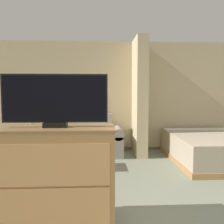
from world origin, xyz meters
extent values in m
cube|color=#CCB78E|center=(0.00, 3.92, 1.30)|extent=(6.61, 0.12, 2.60)
cube|color=#70644E|center=(0.00, 3.84, 0.03)|extent=(6.61, 0.02, 0.06)
cube|color=brown|center=(-1.26, 3.84, 1.39)|extent=(0.47, 0.02, 0.45)
cube|color=#9E845B|center=(-1.26, 3.82, 1.39)|extent=(0.40, 0.01, 0.38)
cube|color=#CCB78E|center=(0.06, 3.42, 1.30)|extent=(0.24, 0.87, 2.60)
cube|color=gray|center=(-1.26, 3.40, 0.23)|extent=(1.41, 0.84, 0.46)
cube|color=gray|center=(-1.26, 3.72, 0.68)|extent=(1.41, 0.20, 0.44)
cube|color=gray|center=(-2.07, 3.40, 0.23)|extent=(0.22, 0.84, 0.46)
cylinder|color=gray|center=(-2.07, 3.40, 0.51)|extent=(0.25, 0.84, 0.25)
cube|color=gray|center=(-0.44, 3.40, 0.23)|extent=(0.22, 0.84, 0.46)
cylinder|color=gray|center=(-0.44, 3.40, 0.51)|extent=(0.25, 0.84, 0.25)
cube|color=#A49F94|center=(-1.61, 3.35, 0.51)|extent=(0.68, 0.60, 0.10)
cube|color=#A49F94|center=(-0.91, 3.35, 0.51)|extent=(0.68, 0.60, 0.10)
cube|color=#B27F4C|center=(-1.21, 2.39, 0.41)|extent=(0.61, 0.53, 0.04)
cylinder|color=#B27F4C|center=(-1.47, 2.17, 0.20)|extent=(0.04, 0.04, 0.40)
cylinder|color=#B27F4C|center=(-0.94, 2.17, 0.20)|extent=(0.04, 0.04, 0.40)
cylinder|color=#B27F4C|center=(-1.47, 2.62, 0.20)|extent=(0.04, 0.04, 0.40)
cylinder|color=#B27F4C|center=(-0.94, 2.62, 0.20)|extent=(0.04, 0.04, 0.40)
cube|color=#B27F4C|center=(-2.31, 3.43, 0.57)|extent=(0.40, 0.40, 0.04)
cylinder|color=#B27F4C|center=(-2.48, 3.26, 0.28)|extent=(0.04, 0.04, 0.55)
cylinder|color=#B27F4C|center=(-2.14, 3.26, 0.28)|extent=(0.04, 0.04, 0.55)
cylinder|color=#B27F4C|center=(-2.48, 3.60, 0.28)|extent=(0.04, 0.04, 0.55)
cylinder|color=#B27F4C|center=(-2.14, 3.60, 0.28)|extent=(0.04, 0.04, 0.55)
cylinder|color=tan|center=(-2.31, 3.43, 0.66)|extent=(0.14, 0.14, 0.15)
cylinder|color=tan|center=(-2.31, 3.43, 0.78)|extent=(0.02, 0.02, 0.09)
cone|color=silver|center=(-2.31, 3.43, 0.94)|extent=(0.36, 0.36, 0.24)
cube|color=#B27F4C|center=(-1.30, 0.47, 0.51)|extent=(1.21, 0.51, 1.02)
cube|color=brown|center=(-1.30, 0.47, 1.03)|extent=(1.23, 0.54, 0.02)
cube|color=tan|center=(-1.30, 0.20, 0.72)|extent=(1.11, 0.01, 0.41)
cube|color=tan|center=(-1.30, 0.20, 0.29)|extent=(1.11, 0.01, 0.41)
cube|color=black|center=(-1.30, 0.47, 1.07)|extent=(0.24, 0.16, 0.05)
cube|color=black|center=(-1.30, 0.47, 1.34)|extent=(1.08, 0.04, 0.50)
cube|color=black|center=(-1.30, 0.44, 1.34)|extent=(1.04, 0.01, 0.46)
cube|color=#B27F4C|center=(1.44, 2.74, 0.05)|extent=(1.61, 2.12, 0.10)
cube|color=tan|center=(1.44, 2.74, 0.32)|extent=(1.57, 2.08, 0.44)
cube|color=white|center=(1.44, 3.56, 0.49)|extent=(1.45, 0.36, 0.10)
camera|label=1|loc=(-0.84, -2.13, 1.41)|focal=40.00mm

